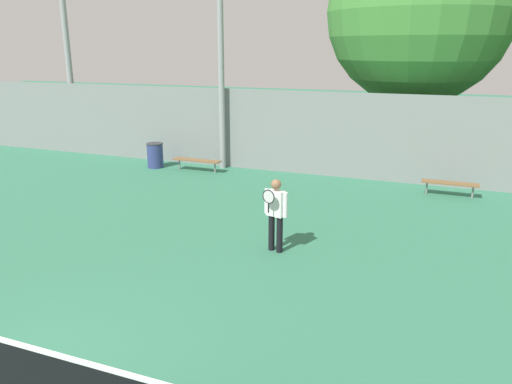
% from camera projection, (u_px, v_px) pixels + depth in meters
% --- Properties ---
extents(tennis_player, '(0.58, 0.47, 1.67)m').
position_uv_depth(tennis_player, '(276.00, 211.00, 11.00)').
color(tennis_player, black).
rests_on(tennis_player, ground_plane).
extents(bench_courtside_near, '(1.85, 0.40, 0.43)m').
position_uv_depth(bench_courtside_near, '(197.00, 161.00, 18.42)').
color(bench_courtside_near, brown).
rests_on(bench_courtside_near, ground_plane).
extents(bench_courtside_far, '(1.67, 0.40, 0.43)m').
position_uv_depth(bench_courtside_far, '(450.00, 184.00, 15.32)').
color(bench_courtside_far, brown).
rests_on(bench_courtside_far, ground_plane).
extents(light_pole_near_left, '(0.90, 0.60, 8.49)m').
position_uv_depth(light_pole_near_left, '(220.00, 23.00, 17.57)').
color(light_pole_near_left, '#939399').
rests_on(light_pole_near_left, ground_plane).
extents(trash_bin, '(0.63, 0.63, 0.94)m').
position_uv_depth(trash_bin, '(155.00, 155.00, 18.98)').
color(trash_bin, navy).
rests_on(trash_bin, ground_plane).
extents(back_fence, '(33.39, 0.06, 2.97)m').
position_uv_depth(back_fence, '(293.00, 132.00, 17.93)').
color(back_fence, gray).
rests_on(back_fence, ground_plane).
extents(tree_green_broad, '(6.61, 6.61, 8.95)m').
position_uv_depth(tree_green_broad, '(420.00, 12.00, 17.91)').
color(tree_green_broad, brown).
rests_on(tree_green_broad, ground_plane).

